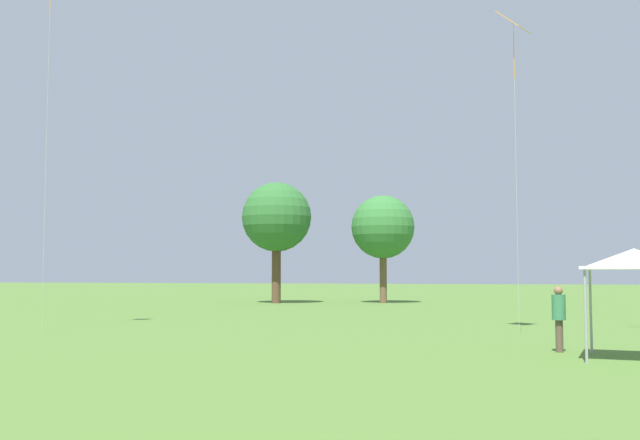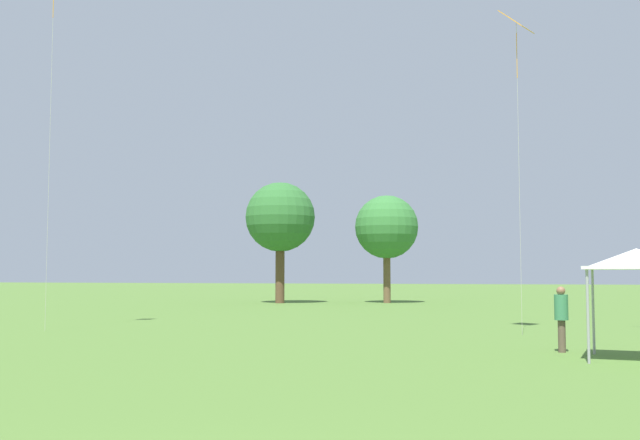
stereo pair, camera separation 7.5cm
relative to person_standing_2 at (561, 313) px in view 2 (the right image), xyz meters
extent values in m
cylinder|color=brown|center=(0.00, 0.00, -0.64)|extent=(0.29, 0.29, 0.90)
cylinder|color=#387A51|center=(0.00, 0.00, 0.16)|extent=(0.52, 0.52, 0.71)
sphere|color=brown|center=(0.00, 0.00, 0.62)|extent=(0.24, 0.24, 0.24)
cube|color=white|center=(1.77, -1.57, 1.25)|extent=(2.87, 2.87, 0.08)
cone|color=white|center=(1.77, -1.57, 1.51)|extent=(2.72, 2.72, 0.45)
cylinder|color=#99999E|center=(0.82, -0.28, 0.06)|extent=(0.07, 0.07, 2.30)
cylinder|color=#99999E|center=(0.48, -2.53, 0.06)|extent=(0.07, 0.07, 2.30)
cube|color=orange|center=(-1.03, 5.76, 10.31)|extent=(1.30, 1.44, 0.78)
cylinder|color=orange|center=(-1.03, 5.76, 9.06)|extent=(0.02, 0.02, 1.68)
cylinder|color=#BCB7A8|center=(-1.03, 5.76, 4.61)|extent=(0.01, 0.01, 11.40)
cylinder|color=#BCB7A8|center=(-18.67, 3.14, 6.01)|extent=(0.01, 0.01, 14.19)
cylinder|color=brown|center=(-18.10, 30.77, 1.39)|extent=(0.67, 0.67, 4.96)
sphere|color=#2D662D|center=(-18.10, 30.77, 5.28)|extent=(5.16, 5.16, 5.16)
cylinder|color=brown|center=(-10.51, 33.15, 1.09)|extent=(0.53, 0.53, 4.36)
sphere|color=#337033|center=(-10.51, 33.15, 4.56)|extent=(4.73, 4.73, 4.73)
camera|label=1|loc=(-1.27, -22.04, 1.11)|focal=42.00mm
camera|label=2|loc=(-1.20, -22.02, 1.11)|focal=42.00mm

